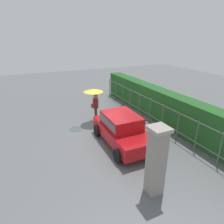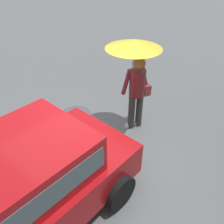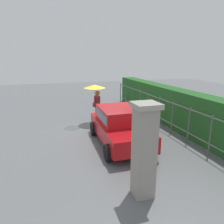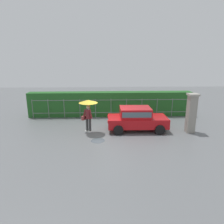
{
  "view_description": "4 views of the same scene",
  "coord_description": "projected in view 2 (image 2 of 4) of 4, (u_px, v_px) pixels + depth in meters",
  "views": [
    {
      "loc": [
        8.88,
        -3.76,
        4.93
      ],
      "look_at": [
        0.35,
        0.2,
        1.19
      ],
      "focal_mm": 31.15,
      "sensor_mm": 36.0,
      "label": 1
    },
    {
      "loc": [
        2.2,
        2.44,
        3.46
      ],
      "look_at": [
        -0.31,
        0.25,
        1.13
      ],
      "focal_mm": 37.33,
      "sensor_mm": 36.0,
      "label": 2
    },
    {
      "loc": [
        8.9,
        -2.42,
        3.41
      ],
      "look_at": [
        0.26,
        0.26,
        0.98
      ],
      "focal_mm": 32.59,
      "sensor_mm": 36.0,
      "label": 3
    },
    {
      "loc": [
        -0.47,
        -11.85,
        4.44
      ],
      "look_at": [
        0.02,
        0.26,
        1.18
      ],
      "focal_mm": 32.06,
      "sensor_mm": 36.0,
      "label": 4
    }
  ],
  "objects": [
    {
      "name": "pedestrian",
      "position": [
        135.0,
        64.0,
        4.7
      ],
      "size": [
        1.13,
        1.13,
        2.06
      ],
      "rotation": [
        0.0,
        0.0,
        -2.01
      ],
      "color": "#333333",
      "rests_on": "ground"
    },
    {
      "name": "car",
      "position": [
        16.0,
        189.0,
        3.14
      ],
      "size": [
        3.76,
        1.9,
        1.48
      ],
      "rotation": [
        0.0,
        0.0,
        -0.01
      ],
      "color": "#B71116",
      "rests_on": "ground"
    },
    {
      "name": "puddle_near",
      "position": [
        75.0,
        114.0,
        5.97
      ],
      "size": [
        0.78,
        0.78,
        0.0
      ],
      "primitive_type": "cylinder",
      "color": "#4C545B",
      "rests_on": "ground"
    },
    {
      "name": "ground_plane",
      "position": [
        93.0,
        160.0,
        4.65
      ],
      "size": [
        40.0,
        40.0,
        0.0
      ],
      "primitive_type": "plane",
      "color": "slate"
    }
  ]
}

